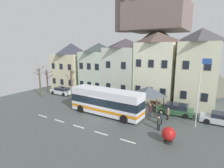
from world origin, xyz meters
TOP-DOWN VIEW (x-y plane):
  - ground_plane at (0.00, -0.00)m, footprint 40.00×60.00m
  - townhouse_00 at (-14.43, 12.08)m, footprint 6.79×6.23m
  - townhouse_01 at (-7.43, 12.18)m, footprint 5.31×6.42m
  - townhouse_02 at (-1.90, 12.39)m, footprint 5.71×6.84m
  - townhouse_03 at (4.02, 11.52)m, footprint 5.79×5.11m
  - townhouse_04 at (10.03, 12.14)m, footprint 5.09×6.35m
  - hilltop_castle at (-1.44, 28.21)m, footprint 34.87×34.87m
  - transit_bus at (0.59, 2.30)m, footprint 9.79×2.86m
  - bus_shelter at (4.86, 6.03)m, footprint 3.60×3.60m
  - parked_car_00 at (8.22, 6.94)m, footprint 4.48×2.09m
  - parked_car_01 at (-12.02, 6.53)m, footprint 4.16×1.93m
  - parked_car_02 at (13.50, 6.50)m, footprint 4.48×1.93m
  - pedestrian_00 at (7.52, 2.82)m, footprint 0.36×0.36m
  - pedestrian_01 at (5.76, 4.25)m, footprint 0.31×0.29m
  - pedestrian_02 at (7.88, 4.61)m, footprint 0.32×0.31m
  - pedestrian_03 at (7.76, 1.27)m, footprint 0.33×0.30m
  - public_bench at (5.08, 8.29)m, footprint 1.59×0.48m
  - flagpole at (11.03, 4.19)m, footprint 0.95×0.10m
  - harbour_buoy at (9.27, -0.72)m, footprint 1.25×1.25m
  - bare_tree_00 at (-8.10, 5.17)m, footprint 2.21×1.68m
  - bare_tree_01 at (-14.19, 3.66)m, footprint 1.69×2.12m
  - bare_tree_02 at (-15.67, 6.47)m, footprint 2.28×2.04m

SIDE VIEW (x-z plane):
  - ground_plane at x=0.00m, z-range -0.06..0.00m
  - public_bench at x=5.08m, z-range 0.04..0.91m
  - parked_car_02 at x=13.50m, z-range 0.00..1.28m
  - parked_car_01 at x=-12.02m, z-range -0.01..1.29m
  - parked_car_00 at x=8.22m, z-range -0.02..1.39m
  - pedestrian_02 at x=7.88m, z-range 0.05..1.52m
  - harbour_buoy at x=9.27m, z-range 0.07..1.58m
  - pedestrian_03 at x=7.76m, z-range 0.09..1.62m
  - pedestrian_00 at x=7.52m, z-range 0.08..1.65m
  - pedestrian_01 at x=5.76m, z-range 0.13..1.82m
  - transit_bus at x=0.59m, z-range 0.01..3.30m
  - bare_tree_02 at x=-15.67m, z-range 0.18..4.47m
  - bare_tree_00 at x=-8.10m, z-range 0.12..5.03m
  - bare_tree_01 at x=-14.19m, z-range -0.10..5.46m
  - bus_shelter at x=4.86m, z-range 1.18..4.67m
  - flagpole at x=11.03m, z-range 0.57..8.08m
  - townhouse_01 at x=-7.43m, z-range 0.00..9.38m
  - townhouse_00 at x=-14.43m, z-range 0.00..9.39m
  - townhouse_02 at x=-1.90m, z-range 0.00..10.04m
  - townhouse_03 at x=4.02m, z-range 0.00..10.82m
  - townhouse_04 at x=10.03m, z-range 0.00..11.17m
  - hilltop_castle at x=-1.44m, z-range -3.40..18.39m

